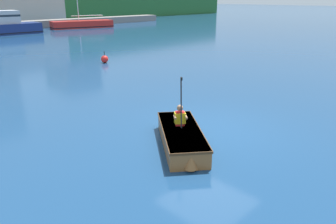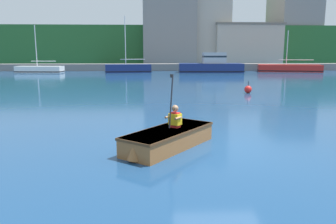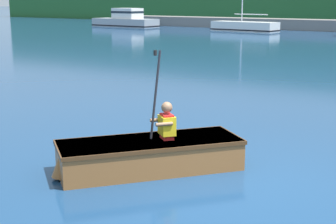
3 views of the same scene
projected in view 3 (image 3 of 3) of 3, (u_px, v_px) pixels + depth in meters
The scene contains 5 objects.
ground_plane at pixel (236, 186), 7.24m from camera, with size 300.00×300.00×0.00m, color navy.
moored_boat_dock_west_inner at pixel (126, 20), 48.56m from camera, with size 6.81×2.62×1.75m.
moored_boat_dock_center_near at pixel (245, 27), 41.97m from camera, with size 5.71×2.27×5.61m.
rowboat_foreground at pixel (147, 154), 7.86m from camera, with size 2.50×2.82×0.48m.
person_paddler at pixel (166, 122), 7.85m from camera, with size 0.45×0.45×1.37m.
Camera 3 is at (3.04, -6.21, 2.58)m, focal length 55.00 mm.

